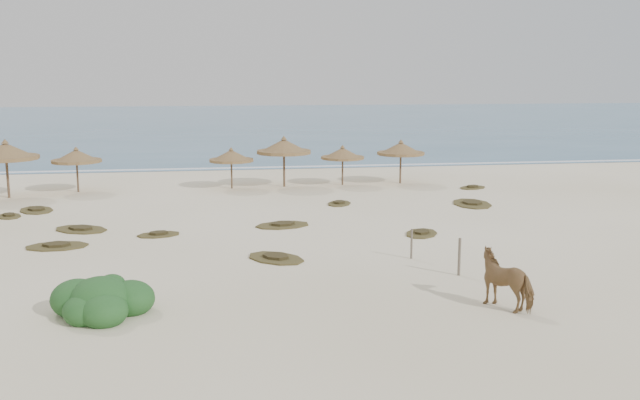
{
  "coord_description": "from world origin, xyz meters",
  "views": [
    {
      "loc": [
        -3.04,
        -24.44,
        6.65
      ],
      "look_at": [
        1.41,
        5.0,
        1.34
      ],
      "focal_mm": 40.0,
      "sensor_mm": 36.0,
      "label": 1
    }
  ],
  "objects_px": {
    "palapa_1": "(76,157)",
    "horse": "(508,280)",
    "palapa_0": "(6,152)",
    "bush": "(101,301)"
  },
  "relations": [
    {
      "from": "palapa_1",
      "to": "bush",
      "type": "bearing_deg",
      "value": -78.5
    },
    {
      "from": "palapa_0",
      "to": "horse",
      "type": "xyz_separation_m",
      "value": [
        19.26,
        -21.4,
        -1.66
      ]
    },
    {
      "from": "palapa_1",
      "to": "bush",
      "type": "height_order",
      "value": "palapa_1"
    },
    {
      "from": "horse",
      "to": "bush",
      "type": "xyz_separation_m",
      "value": [
        -11.45,
        0.96,
        -0.39
      ]
    },
    {
      "from": "palapa_0",
      "to": "horse",
      "type": "relative_size",
      "value": 2.29
    },
    {
      "from": "palapa_1",
      "to": "horse",
      "type": "distance_m",
      "value": 27.83
    },
    {
      "from": "palapa_1",
      "to": "bush",
      "type": "relative_size",
      "value": 1.19
    },
    {
      "from": "horse",
      "to": "palapa_1",
      "type": "bearing_deg",
      "value": -89.5
    },
    {
      "from": "palapa_1",
      "to": "horse",
      "type": "relative_size",
      "value": 1.77
    },
    {
      "from": "palapa_0",
      "to": "bush",
      "type": "relative_size",
      "value": 1.53
    }
  ]
}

